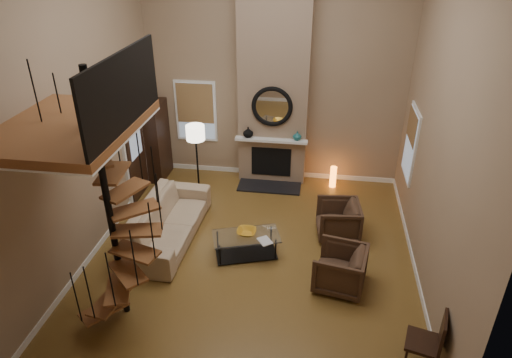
# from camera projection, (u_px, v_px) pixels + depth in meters

# --- Properties ---
(ground) EXTENTS (6.00, 6.50, 0.01)m
(ground) POSITION_uv_depth(u_px,v_px,m) (253.00, 253.00, 8.78)
(ground) COLOR olive
(ground) RESTS_ON ground
(back_wall) EXTENTS (6.00, 0.02, 5.50)m
(back_wall) POSITION_uv_depth(u_px,v_px,m) (275.00, 67.00, 10.29)
(back_wall) COLOR #997F63
(back_wall) RESTS_ON ground
(front_wall) EXTENTS (6.00, 0.02, 5.50)m
(front_wall) POSITION_uv_depth(u_px,v_px,m) (203.00, 232.00, 4.64)
(front_wall) COLOR #997F63
(front_wall) RESTS_ON ground
(left_wall) EXTENTS (0.02, 6.50, 5.50)m
(left_wall) POSITION_uv_depth(u_px,v_px,m) (80.00, 109.00, 7.86)
(left_wall) COLOR #997F63
(left_wall) RESTS_ON ground
(right_wall) EXTENTS (0.02, 6.50, 5.50)m
(right_wall) POSITION_uv_depth(u_px,v_px,m) (443.00, 128.00, 7.08)
(right_wall) COLOR #997F63
(right_wall) RESTS_ON ground
(baseboard_back) EXTENTS (6.00, 0.02, 0.12)m
(baseboard_back) POSITION_uv_depth(u_px,v_px,m) (273.00, 173.00, 11.57)
(baseboard_back) COLOR white
(baseboard_back) RESTS_ON ground
(baseboard_left) EXTENTS (0.02, 6.50, 0.12)m
(baseboard_left) POSITION_uv_depth(u_px,v_px,m) (106.00, 237.00, 9.14)
(baseboard_left) COLOR white
(baseboard_left) RESTS_ON ground
(baseboard_right) EXTENTS (0.02, 6.50, 0.12)m
(baseboard_right) POSITION_uv_depth(u_px,v_px,m) (414.00, 265.00, 8.36)
(baseboard_right) COLOR white
(baseboard_right) RESTS_ON ground
(chimney_breast) EXTENTS (1.60, 0.38, 5.50)m
(chimney_breast) POSITION_uv_depth(u_px,v_px,m) (274.00, 69.00, 10.13)
(chimney_breast) COLOR #8A715A
(chimney_breast) RESTS_ON ground
(hearth) EXTENTS (1.50, 0.60, 0.04)m
(hearth) POSITION_uv_depth(u_px,v_px,m) (269.00, 187.00, 11.01)
(hearth) COLOR black
(hearth) RESTS_ON ground
(firebox) EXTENTS (0.95, 0.02, 0.72)m
(firebox) POSITION_uv_depth(u_px,v_px,m) (271.00, 162.00, 11.00)
(firebox) COLOR black
(firebox) RESTS_ON chimney_breast
(mantel) EXTENTS (1.70, 0.18, 0.06)m
(mantel) POSITION_uv_depth(u_px,v_px,m) (271.00, 140.00, 10.65)
(mantel) COLOR white
(mantel) RESTS_ON chimney_breast
(mirror_frame) EXTENTS (0.94, 0.10, 0.94)m
(mirror_frame) POSITION_uv_depth(u_px,v_px,m) (272.00, 107.00, 10.32)
(mirror_frame) COLOR black
(mirror_frame) RESTS_ON chimney_breast
(mirror_disc) EXTENTS (0.80, 0.01, 0.80)m
(mirror_disc) POSITION_uv_depth(u_px,v_px,m) (272.00, 107.00, 10.33)
(mirror_disc) COLOR white
(mirror_disc) RESTS_ON chimney_breast
(vase_left) EXTENTS (0.24, 0.24, 0.25)m
(vase_left) POSITION_uv_depth(u_px,v_px,m) (248.00, 132.00, 10.68)
(vase_left) COLOR black
(vase_left) RESTS_ON mantel
(vase_right) EXTENTS (0.20, 0.20, 0.21)m
(vase_right) POSITION_uv_depth(u_px,v_px,m) (297.00, 136.00, 10.54)
(vase_right) COLOR #1C5F62
(vase_right) RESTS_ON mantel
(window_back) EXTENTS (1.02, 0.06, 1.52)m
(window_back) POSITION_uv_depth(u_px,v_px,m) (196.00, 110.00, 11.05)
(window_back) COLOR white
(window_back) RESTS_ON back_wall
(window_right) EXTENTS (0.06, 1.02, 1.52)m
(window_right) POSITION_uv_depth(u_px,v_px,m) (411.00, 143.00, 9.35)
(window_right) COLOR white
(window_right) RESTS_ON right_wall
(entry_door) EXTENTS (0.10, 1.05, 2.16)m
(entry_door) POSITION_uv_depth(u_px,v_px,m) (135.00, 154.00, 10.23)
(entry_door) COLOR white
(entry_door) RESTS_ON ground
(loft) EXTENTS (1.70, 2.20, 1.09)m
(loft) POSITION_uv_depth(u_px,v_px,m) (76.00, 124.00, 5.94)
(loft) COLOR brown
(loft) RESTS_ON left_wall
(spiral_stair) EXTENTS (1.47, 1.47, 4.06)m
(spiral_stair) POSITION_uv_depth(u_px,v_px,m) (112.00, 219.00, 6.61)
(spiral_stair) COLOR black
(spiral_stair) RESTS_ON ground
(hutch) EXTENTS (0.41, 0.87, 1.95)m
(hutch) POSITION_uv_depth(u_px,v_px,m) (157.00, 141.00, 11.10)
(hutch) COLOR black
(hutch) RESTS_ON ground
(sofa) EXTENTS (1.12, 2.68, 0.77)m
(sofa) POSITION_uv_depth(u_px,v_px,m) (167.00, 220.00, 9.05)
(sofa) COLOR tan
(sofa) RESTS_ON ground
(armchair_near) EXTENTS (0.92, 0.90, 0.76)m
(armchair_near) POSITION_uv_depth(u_px,v_px,m) (342.00, 220.00, 9.13)
(armchair_near) COLOR #462F20
(armchair_near) RESTS_ON ground
(armchair_far) EXTENTS (0.99, 0.97, 0.78)m
(armchair_far) POSITION_uv_depth(u_px,v_px,m) (344.00, 270.00, 7.80)
(armchair_far) COLOR #462F20
(armchair_far) RESTS_ON ground
(coffee_table) EXTENTS (1.37, 0.97, 0.46)m
(coffee_table) POSITION_uv_depth(u_px,v_px,m) (246.00, 243.00, 8.58)
(coffee_table) COLOR silver
(coffee_table) RESTS_ON ground
(bowl) EXTENTS (0.36, 0.36, 0.09)m
(bowl) POSITION_uv_depth(u_px,v_px,m) (247.00, 232.00, 8.53)
(bowl) COLOR gold
(bowl) RESTS_ON coffee_table
(book) EXTENTS (0.33, 0.35, 0.03)m
(book) POSITION_uv_depth(u_px,v_px,m) (264.00, 242.00, 8.32)
(book) COLOR gray
(book) RESTS_ON coffee_table
(floor_lamp) EXTENTS (0.41, 0.41, 1.72)m
(floor_lamp) POSITION_uv_depth(u_px,v_px,m) (196.00, 138.00, 10.09)
(floor_lamp) COLOR black
(floor_lamp) RESTS_ON ground
(accent_lamp) EXTENTS (0.15, 0.15, 0.54)m
(accent_lamp) POSITION_uv_depth(u_px,v_px,m) (333.00, 177.00, 10.95)
(accent_lamp) COLOR orange
(accent_lamp) RESTS_ON ground
(side_chair) EXTENTS (0.56, 0.56, 0.98)m
(side_chair) POSITION_uv_depth(u_px,v_px,m) (431.00, 340.00, 6.24)
(side_chair) COLOR black
(side_chair) RESTS_ON ground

